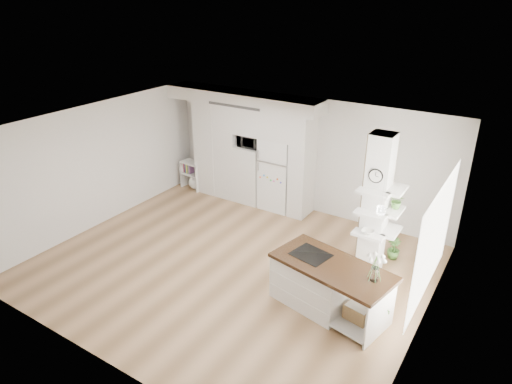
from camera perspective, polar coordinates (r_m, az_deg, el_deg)
floor at (r=8.92m, az=-3.08°, el=-9.09°), size 7.00×6.00×0.01m
room at (r=8.05m, az=-3.37°, el=2.01°), size 7.04×6.04×2.72m
cabinet_wall at (r=11.01m, az=-1.38°, el=6.30°), size 4.00×0.71×2.70m
refrigerator at (r=10.78m, az=2.79°, el=2.31°), size 0.78×0.69×1.75m
column at (r=8.23m, az=15.08°, el=-2.15°), size 0.69×0.90×2.70m
window at (r=7.23m, az=21.38°, el=-5.58°), size 0.00×2.40×2.40m
pendant_light at (r=7.28m, az=8.23°, el=1.59°), size 0.12×0.12×0.10m
kitchen_island at (r=7.74m, az=8.00°, el=-10.99°), size 2.10×1.31×1.45m
bookshelf at (r=12.15m, az=-7.79°, el=1.87°), size 0.65×0.42×0.73m
floor_plant_a at (r=7.60m, az=15.41°, el=-14.81°), size 0.25×0.21×0.43m
floor_plant_b at (r=9.39m, az=16.84°, el=-6.77°), size 0.30×0.30×0.44m
microwave at (r=10.86m, az=-0.75°, el=6.41°), size 0.54×0.37×0.30m
shelf_plant at (r=8.25m, az=17.23°, el=-1.02°), size 0.27×0.23×0.30m
decor_bowl at (r=8.21m, az=13.79°, el=-4.82°), size 0.22×0.22×0.05m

